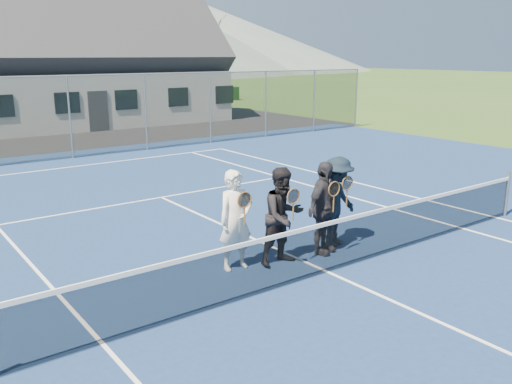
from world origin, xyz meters
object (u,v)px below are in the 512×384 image
tennis_net (329,245)px  clubhouse (76,50)px  player_a (236,220)px  player_b (283,216)px  player_d (337,202)px  player_c (323,208)px

tennis_net → clubhouse: bearing=80.5°
tennis_net → player_a: player_a is taller
player_b → player_d: same height
clubhouse → player_d: 23.41m
tennis_net → player_d: size_ratio=6.49×
player_b → player_c: (0.95, -0.04, 0.00)m
player_b → player_d: 1.49m
player_a → player_c: bearing=-11.3°
tennis_net → player_b: 0.98m
tennis_net → player_a: 1.69m
tennis_net → player_d: 1.53m
clubhouse → player_d: clubhouse is taller
tennis_net → player_a: (-1.19, 1.14, 0.38)m
player_c → tennis_net: bearing=-127.0°
player_c → player_b: bearing=177.5°
clubhouse → player_c: 23.67m
player_a → player_d: size_ratio=1.00×
clubhouse → player_b: 23.78m
player_a → player_c: (1.77, -0.35, -0.00)m
tennis_net → player_a: size_ratio=6.49×
player_a → player_b: size_ratio=1.00×
clubhouse → tennis_net: bearing=-99.5°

